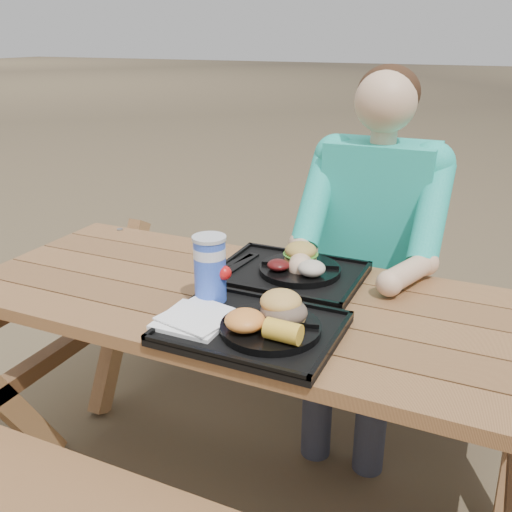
% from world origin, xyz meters
% --- Properties ---
extents(ground, '(60.00, 60.00, 0.00)m').
position_xyz_m(ground, '(0.00, 0.00, 0.00)').
color(ground, '#999999').
rests_on(ground, ground).
extents(picnic_table, '(1.80, 1.49, 0.75)m').
position_xyz_m(picnic_table, '(0.00, 0.00, 0.38)').
color(picnic_table, '#999999').
rests_on(picnic_table, ground).
extents(tray_near, '(0.45, 0.35, 0.02)m').
position_xyz_m(tray_near, '(0.08, -0.21, 0.76)').
color(tray_near, black).
rests_on(tray_near, picnic_table).
extents(tray_far, '(0.45, 0.35, 0.02)m').
position_xyz_m(tray_far, '(0.04, 0.17, 0.76)').
color(tray_far, black).
rests_on(tray_far, picnic_table).
extents(plate_near, '(0.26, 0.26, 0.02)m').
position_xyz_m(plate_near, '(0.14, -0.21, 0.78)').
color(plate_near, black).
rests_on(plate_near, tray_near).
extents(plate_far, '(0.26, 0.26, 0.02)m').
position_xyz_m(plate_far, '(0.07, 0.18, 0.78)').
color(plate_far, black).
rests_on(plate_far, tray_far).
extents(napkin_stack, '(0.18, 0.18, 0.02)m').
position_xyz_m(napkin_stack, '(-0.07, -0.25, 0.78)').
color(napkin_stack, white).
rests_on(napkin_stack, tray_near).
extents(soda_cup, '(0.09, 0.09, 0.18)m').
position_xyz_m(soda_cup, '(-0.09, -0.11, 0.86)').
color(soda_cup, blue).
rests_on(soda_cup, tray_near).
extents(condiment_bbq, '(0.04, 0.04, 0.03)m').
position_xyz_m(condiment_bbq, '(0.09, -0.08, 0.78)').
color(condiment_bbq, black).
rests_on(condiment_bbq, tray_near).
extents(condiment_mustard, '(0.06, 0.06, 0.03)m').
position_xyz_m(condiment_mustard, '(0.13, -0.08, 0.79)').
color(condiment_mustard, yellow).
rests_on(condiment_mustard, tray_near).
extents(sandwich, '(0.11, 0.11, 0.12)m').
position_xyz_m(sandwich, '(0.16, -0.17, 0.85)').
color(sandwich, gold).
rests_on(sandwich, plate_near).
extents(mac_cheese, '(0.10, 0.10, 0.05)m').
position_xyz_m(mac_cheese, '(0.09, -0.26, 0.82)').
color(mac_cheese, '#F3983F').
rests_on(mac_cheese, plate_near).
extents(corn_cob, '(0.09, 0.09, 0.05)m').
position_xyz_m(corn_cob, '(0.20, -0.28, 0.82)').
color(corn_cob, yellow).
rests_on(corn_cob, plate_near).
extents(cutlery_far, '(0.05, 0.18, 0.01)m').
position_xyz_m(cutlery_far, '(-0.13, 0.17, 0.77)').
color(cutlery_far, black).
rests_on(cutlery_far, tray_far).
extents(burger, '(0.11, 0.11, 0.09)m').
position_xyz_m(burger, '(0.05, 0.23, 0.84)').
color(burger, '#B99341').
rests_on(burger, plate_far).
extents(baked_beans, '(0.07, 0.07, 0.03)m').
position_xyz_m(baked_beans, '(0.02, 0.13, 0.81)').
color(baked_beans, '#511010').
rests_on(baked_beans, plate_far).
extents(potato_salad, '(0.09, 0.09, 0.05)m').
position_xyz_m(potato_salad, '(0.13, 0.13, 0.81)').
color(potato_salad, beige).
rests_on(potato_salad, plate_far).
extents(diner, '(0.48, 0.84, 1.28)m').
position_xyz_m(diner, '(0.22, 0.58, 0.64)').
color(diner, '#1986B1').
rests_on(diner, ground).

